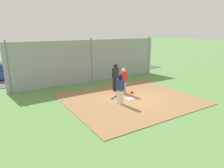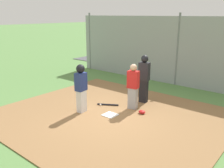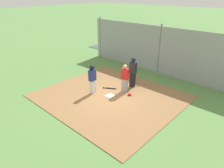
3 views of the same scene
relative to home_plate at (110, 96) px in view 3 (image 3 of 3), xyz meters
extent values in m
plane|color=#5B8947|center=(0.00, 0.00, -0.04)|extent=(140.00, 140.00, 0.00)
cube|color=olive|center=(0.00, 0.00, -0.03)|extent=(7.20, 6.40, 0.03)
cube|color=white|center=(0.00, 0.00, 0.00)|extent=(0.44, 0.44, 0.02)
cube|color=#9E9EA3|center=(-0.23, -0.98, 0.37)|extent=(0.34, 0.28, 0.77)
cube|color=red|center=(-0.23, -0.98, 1.06)|extent=(0.42, 0.33, 0.61)
sphere|color=tan|center=(-0.23, -0.98, 1.48)|extent=(0.24, 0.24, 0.24)
cube|color=black|center=(-0.16, -1.79, 0.42)|extent=(0.33, 0.26, 0.86)
cube|color=#232328|center=(-0.16, -1.79, 1.19)|extent=(0.41, 0.31, 0.68)
sphere|color=black|center=(-0.16, -1.79, 1.67)|extent=(0.27, 0.27, 0.27)
cube|color=silver|center=(0.96, 0.38, 0.38)|extent=(0.25, 0.32, 0.77)
cube|color=navy|center=(0.96, 0.38, 1.07)|extent=(0.30, 0.41, 0.61)
sphere|color=tan|center=(0.96, 0.38, 1.49)|extent=(0.24, 0.24, 0.24)
sphere|color=black|center=(0.96, 0.38, 1.51)|extent=(0.29, 0.29, 0.29)
cylinder|color=black|center=(0.64, -0.64, 0.02)|extent=(0.71, 0.46, 0.06)
ellipsoid|color=red|center=(-0.75, -0.79, 0.05)|extent=(0.24, 0.20, 0.12)
sphere|color=white|center=(0.83, -0.44, 0.03)|extent=(0.07, 0.07, 0.07)
cube|color=#93999E|center=(0.00, -4.89, 1.56)|extent=(12.00, 0.05, 3.20)
cylinder|color=slate|center=(0.00, -4.89, 1.64)|extent=(0.10, 0.10, 3.35)
cylinder|color=slate|center=(5.70, -4.89, 1.64)|extent=(0.10, 0.10, 3.35)
cube|color=#515156|center=(0.00, -8.95, -0.02)|extent=(18.00, 5.20, 0.04)
cylinder|color=black|center=(-2.14, -8.41, 0.30)|extent=(0.60, 0.20, 0.60)
cylinder|color=black|center=(-2.18, -10.11, 0.30)|extent=(0.60, 0.20, 0.60)
cube|color=black|center=(2.50, -9.45, 0.40)|extent=(4.40, 2.30, 0.64)
cube|color=black|center=(2.65, -9.47, 1.00)|extent=(2.52, 1.89, 0.56)
cylinder|color=black|center=(1.02, -10.09, 0.30)|extent=(0.62, 0.27, 0.60)
cylinder|color=black|center=(1.27, -8.40, 0.30)|extent=(0.62, 0.27, 0.60)
cylinder|color=black|center=(3.72, -10.49, 0.30)|extent=(0.62, 0.27, 0.60)
cylinder|color=black|center=(3.97, -8.81, 0.30)|extent=(0.62, 0.27, 0.60)
cube|color=#28428C|center=(5.61, -9.46, 0.40)|extent=(4.43, 2.40, 0.64)
cube|color=navy|center=(5.75, -9.49, 1.00)|extent=(2.54, 1.94, 0.56)
cylinder|color=black|center=(4.12, -10.06, 0.30)|extent=(0.62, 0.28, 0.60)
cylinder|color=black|center=(4.41, -8.39, 0.30)|extent=(0.62, 0.28, 0.60)
cylinder|color=black|center=(6.80, -10.53, 0.30)|extent=(0.62, 0.28, 0.60)
cylinder|color=black|center=(7.10, -8.86, 0.30)|extent=(0.62, 0.28, 0.60)
camera|label=1|loc=(6.81, 8.87, 3.90)|focal=32.36mm
camera|label=2|loc=(-4.85, 5.77, 3.26)|focal=39.04mm
camera|label=3|loc=(-6.77, 7.18, 5.24)|focal=32.64mm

